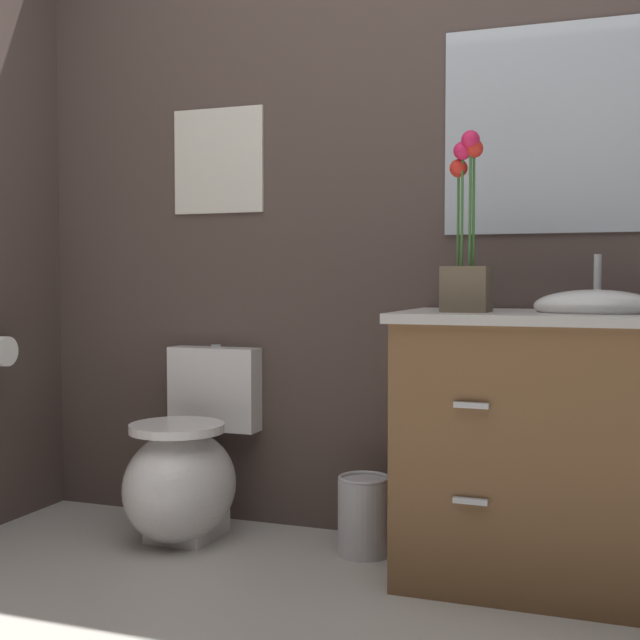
{
  "coord_description": "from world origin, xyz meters",
  "views": [
    {
      "loc": [
        0.76,
        -1.5,
        0.95
      ],
      "look_at": [
        -0.21,
        1.13,
        0.81
      ],
      "focal_mm": 47.84,
      "sensor_mm": 36.0,
      "label": 1
    }
  ],
  "objects_px": {
    "wall_poster": "(218,161)",
    "wall_mirror": "(564,128)",
    "toilet": "(186,472)",
    "flower_vase": "(467,254)",
    "vanity_cabinet": "(553,445)",
    "trash_bin": "(364,515)"
  },
  "relations": [
    {
      "from": "vanity_cabinet",
      "to": "wall_poster",
      "type": "height_order",
      "value": "wall_poster"
    },
    {
      "from": "toilet",
      "to": "wall_mirror",
      "type": "distance_m",
      "value": 1.79
    },
    {
      "from": "toilet",
      "to": "wall_mirror",
      "type": "bearing_deg",
      "value": 11.72
    },
    {
      "from": "flower_vase",
      "to": "wall_poster",
      "type": "relative_size",
      "value": 1.38
    },
    {
      "from": "flower_vase",
      "to": "trash_bin",
      "type": "xyz_separation_m",
      "value": [
        -0.37,
        0.14,
        -0.89
      ]
    },
    {
      "from": "flower_vase",
      "to": "wall_mirror",
      "type": "height_order",
      "value": "wall_mirror"
    },
    {
      "from": "flower_vase",
      "to": "trash_bin",
      "type": "bearing_deg",
      "value": 159.02
    },
    {
      "from": "wall_poster",
      "to": "wall_mirror",
      "type": "height_order",
      "value": "wall_mirror"
    },
    {
      "from": "wall_poster",
      "to": "vanity_cabinet",
      "type": "bearing_deg",
      "value": -12.81
    },
    {
      "from": "wall_mirror",
      "to": "vanity_cabinet",
      "type": "bearing_deg",
      "value": -89.46
    },
    {
      "from": "flower_vase",
      "to": "toilet",
      "type": "bearing_deg",
      "value": 174.53
    },
    {
      "from": "trash_bin",
      "to": "wall_poster",
      "type": "bearing_deg",
      "value": 161.35
    },
    {
      "from": "toilet",
      "to": "wall_mirror",
      "type": "xyz_separation_m",
      "value": [
        1.29,
        0.27,
        1.21
      ]
    },
    {
      "from": "wall_poster",
      "to": "wall_mirror",
      "type": "xyz_separation_m",
      "value": [
        1.29,
        0.0,
        0.05
      ]
    },
    {
      "from": "toilet",
      "to": "wall_poster",
      "type": "height_order",
      "value": "wall_poster"
    },
    {
      "from": "vanity_cabinet",
      "to": "flower_vase",
      "type": "distance_m",
      "value": 0.65
    },
    {
      "from": "toilet",
      "to": "vanity_cabinet",
      "type": "relative_size",
      "value": 0.67
    },
    {
      "from": "toilet",
      "to": "flower_vase",
      "type": "xyz_separation_m",
      "value": [
        1.04,
        -0.1,
        0.78
      ]
    },
    {
      "from": "vanity_cabinet",
      "to": "flower_vase",
      "type": "bearing_deg",
      "value": -164.15
    },
    {
      "from": "toilet",
      "to": "flower_vase",
      "type": "distance_m",
      "value": 1.3
    },
    {
      "from": "flower_vase",
      "to": "vanity_cabinet",
      "type": "bearing_deg",
      "value": 15.85
    },
    {
      "from": "trash_bin",
      "to": "wall_poster",
      "type": "distance_m",
      "value": 1.45
    }
  ]
}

